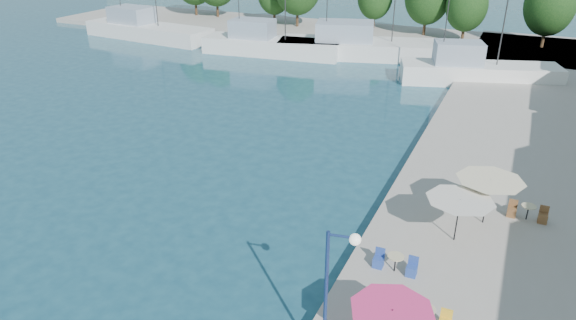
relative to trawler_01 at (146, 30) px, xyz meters
The scene contains 14 objects.
quay_far 27.89m from the trawler_01, 24.24° to the left, with size 90.00×16.00×0.60m, color #A09B91.
trawler_01 is the anchor object (origin of this frame).
trawler_02 18.39m from the trawler_01, ahead, with size 16.04×5.80×10.20m.
trawler_03 28.94m from the trawler_01, ahead, with size 21.28×10.73×10.20m.
trawler_04 41.06m from the trawler_01, ahead, with size 14.74×7.83×10.20m.
tree_07 39.86m from the trawler_01, 18.45° to the left, with size 4.84×4.84×7.17m.
tree_08 48.41m from the trawler_01, 15.51° to the left, with size 5.55×5.55×8.21m.
umbrella_pink 58.32m from the trawler_01, 43.39° to the right, with size 2.78×2.78×2.07m.
umbrella_white 53.80m from the trawler_01, 36.34° to the right, with size 3.04×3.04×2.11m.
umbrella_cream 53.44m from the trawler_01, 33.84° to the right, with size 3.16×3.16×2.33m.
cafe_table_01 57.49m from the trawler_01, 41.32° to the right, with size 1.82×0.70×0.76m.
cafe_table_02 54.41m from the trawler_01, 40.44° to the right, with size 1.82×0.70×0.76m.
cafe_table_03 54.37m from the trawler_01, 31.67° to the right, with size 1.82×0.70×0.76m.
street_lamp 57.77m from the trawler_01, 45.09° to the right, with size 1.03×0.39×5.03m.
Camera 1 is at (11.28, 2.57, 13.91)m, focal length 32.00 mm.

